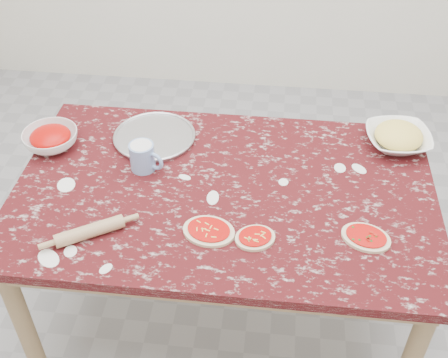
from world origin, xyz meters
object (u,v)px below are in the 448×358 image
(worktable, at_px, (224,205))
(rolling_pin, at_px, (90,231))
(flour_mug, at_px, (143,157))
(pizza_tray, at_px, (155,137))
(sauce_bowl, at_px, (51,139))
(cheese_bowl, at_px, (398,139))

(worktable, relative_size, rolling_pin, 6.65)
(flour_mug, distance_m, rolling_pin, 0.40)
(rolling_pin, bearing_deg, pizza_tray, 79.91)
(flour_mug, relative_size, rolling_pin, 0.59)
(worktable, distance_m, rolling_pin, 0.53)
(sauce_bowl, bearing_deg, pizza_tray, 13.77)
(pizza_tray, relative_size, flour_mug, 2.38)
(worktable, height_order, rolling_pin, rolling_pin)
(sauce_bowl, bearing_deg, worktable, -14.06)
(worktable, xyz_separation_m, sauce_bowl, (-0.74, 0.19, 0.12))
(rolling_pin, bearing_deg, cheese_bowl, 30.23)
(pizza_tray, height_order, flour_mug, flour_mug)
(worktable, relative_size, cheese_bowl, 6.12)
(flour_mug, bearing_deg, worktable, -14.77)
(cheese_bowl, distance_m, flour_mug, 1.04)
(rolling_pin, bearing_deg, flour_mug, 74.65)
(sauce_bowl, distance_m, flour_mug, 0.43)
(pizza_tray, xyz_separation_m, sauce_bowl, (-0.41, -0.10, 0.03))
(pizza_tray, distance_m, rolling_pin, 0.59)
(worktable, xyz_separation_m, cheese_bowl, (0.68, 0.35, 0.12))
(pizza_tray, relative_size, sauce_bowl, 1.51)
(worktable, bearing_deg, flour_mug, 165.23)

